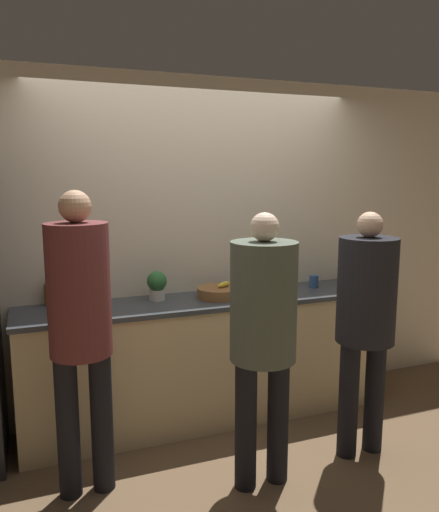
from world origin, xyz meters
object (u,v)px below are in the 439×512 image
person_left (80,318)px  bottle_clear (342,273)px  bottle_amber (49,293)px  cup_blue (314,281)px  potted_plant (157,285)px  person_right (366,311)px  fruit_bowl (219,292)px  utensil_crock (84,296)px  person_center (264,324)px

person_left → bottle_clear: 2.31m
bottle_amber → bottle_clear: bottle_clear is taller
cup_blue → potted_plant: (-1.30, 0.04, 0.07)m
person_right → fruit_bowl: size_ratio=4.92×
utensil_crock → potted_plant: bearing=-4.4°
bottle_clear → bottle_amber: bearing=176.7°
person_center → bottle_clear: bearing=38.9°
person_center → bottle_amber: 1.59m
person_left → bottle_amber: (-0.14, 0.82, -0.03)m
person_left → fruit_bowl: 1.23m
fruit_bowl → bottle_amber: bearing=170.4°
person_right → bottle_clear: bearing=64.2°
bottle_clear → cup_blue: size_ratio=2.35×
utensil_crock → potted_plant: 0.52m
bottle_amber → potted_plant: bottle_amber is taller
person_left → potted_plant: (0.61, 0.70, -0.00)m
person_right → bottle_amber: person_right is taller
utensil_crock → potted_plant: size_ratio=1.24×
cup_blue → bottle_clear: bearing=4.7°
person_left → cup_blue: person_left is taller
bottle_amber → person_center: bearing=-44.2°
bottle_clear → utensil_crock: bearing=178.4°
person_left → utensil_crock: 0.75m
bottle_clear → potted_plant: 1.59m
person_left → person_right: person_left is taller
person_left → person_right: 1.79m
cup_blue → potted_plant: potted_plant is taller
person_left → person_right: size_ratio=1.09×
fruit_bowl → cup_blue: 0.85m
fruit_bowl → person_right: bearing=-49.5°
person_left → utensil_crock: size_ratio=6.65×
fruit_bowl → bottle_amber: bottle_amber is taller
fruit_bowl → bottle_clear: bottle_clear is taller
bottle_amber → potted_plant: size_ratio=1.04×
person_center → cup_blue: bearing=46.1°
bottle_clear → potted_plant: (-1.59, 0.02, 0.02)m
person_left → fruit_bowl: size_ratio=5.37×
person_right → potted_plant: (-1.16, 0.92, 0.07)m
person_center → cup_blue: size_ratio=16.54×
person_left → utensil_crock: bearing=83.0°
person_right → utensil_crock: bearing=150.4°
fruit_bowl → cup_blue: bearing=3.0°
person_center → potted_plant: bearing=111.4°
person_left → person_center: size_ratio=1.08×
person_right → cup_blue: 0.88m
utensil_crock → person_right: bearing=-29.6°
utensil_crock → bottle_amber: (-0.23, 0.08, 0.02)m
person_left → utensil_crock: (0.09, 0.74, -0.05)m
bottle_amber → cup_blue: bottle_amber is taller
cup_blue → potted_plant: 1.31m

